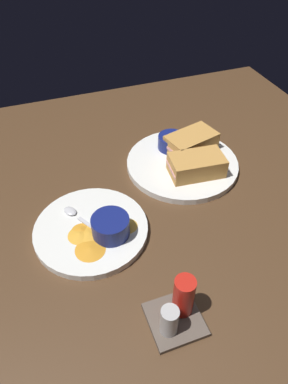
# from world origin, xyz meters

# --- Properties ---
(ground_plane) EXTENTS (1.10, 1.10, 0.03)m
(ground_plane) POSITION_xyz_m (0.00, 0.00, -0.01)
(ground_plane) COLOR #4C331E
(plate_sandwich_main) EXTENTS (0.29, 0.29, 0.02)m
(plate_sandwich_main) POSITION_xyz_m (-0.05, -0.08, 0.01)
(plate_sandwich_main) COLOR white
(plate_sandwich_main) RESTS_ON ground_plane
(sandwich_half_near) EXTENTS (0.14, 0.09, 0.05)m
(sandwich_half_near) POSITION_xyz_m (-0.06, -0.03, 0.04)
(sandwich_half_near) COLOR #C68C42
(sandwich_half_near) RESTS_ON plate_sandwich_main
(sandwich_half_far) EXTENTS (0.15, 0.11, 0.05)m
(sandwich_half_far) POSITION_xyz_m (-0.09, -0.12, 0.04)
(sandwich_half_far) COLOR #C68C42
(sandwich_half_far) RESTS_ON plate_sandwich_main
(ramekin_dark_sauce) EXTENTS (0.07, 0.07, 0.04)m
(ramekin_dark_sauce) POSITION_xyz_m (-0.05, -0.15, 0.04)
(ramekin_dark_sauce) COLOR navy
(ramekin_dark_sauce) RESTS_ON plate_sandwich_main
(spoon_by_dark_ramekin) EXTENTS (0.02, 0.10, 0.01)m
(spoon_by_dark_ramekin) POSITION_xyz_m (-0.05, -0.09, 0.02)
(spoon_by_dark_ramekin) COLOR silver
(spoon_by_dark_ramekin) RESTS_ON plate_sandwich_main
(plate_chips_companion) EXTENTS (0.24, 0.24, 0.02)m
(plate_chips_companion) POSITION_xyz_m (0.22, 0.06, 0.01)
(plate_chips_companion) COLOR white
(plate_chips_companion) RESTS_ON ground_plane
(ramekin_light_gravy) EXTENTS (0.08, 0.08, 0.04)m
(ramekin_light_gravy) POSITION_xyz_m (0.19, 0.09, 0.04)
(ramekin_light_gravy) COLOR navy
(ramekin_light_gravy) RESTS_ON plate_chips_companion
(spoon_by_gravy_ramekin) EXTENTS (0.06, 0.09, 0.01)m
(spoon_by_gravy_ramekin) POSITION_xyz_m (0.25, 0.01, 0.02)
(spoon_by_gravy_ramekin) COLOR silver
(spoon_by_gravy_ramekin) RESTS_ON plate_chips_companion
(plantain_chip_scatter) EXTENTS (0.16, 0.12, 0.01)m
(plantain_chip_scatter) POSITION_xyz_m (0.22, 0.08, 0.02)
(plantain_chip_scatter) COLOR gold
(plantain_chip_scatter) RESTS_ON plate_chips_companion
(condiment_caddy) EXTENTS (0.09, 0.09, 0.10)m
(condiment_caddy) POSITION_xyz_m (0.13, 0.30, 0.03)
(condiment_caddy) COLOR brown
(condiment_caddy) RESTS_ON ground_plane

